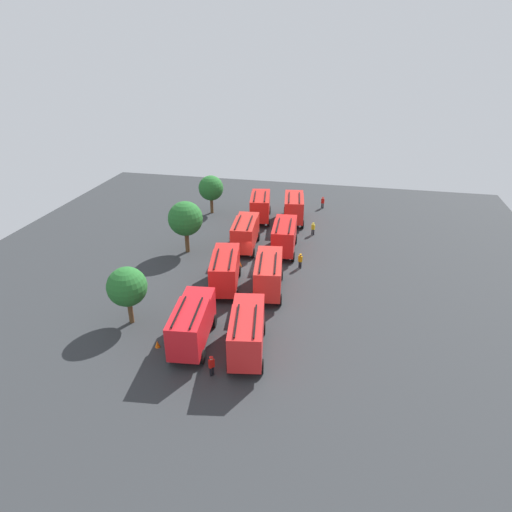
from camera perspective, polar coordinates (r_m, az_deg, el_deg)
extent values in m
plane|color=#2D3033|center=(48.81, 0.00, -1.48)|extent=(65.81, 65.81, 0.00)
cube|color=red|center=(37.10, -0.92, -7.43)|extent=(2.58, 2.83, 2.60)
cube|color=#8C9EAD|center=(37.81, -0.82, -6.16)|extent=(0.43, 2.11, 1.46)
cube|color=red|center=(34.15, -1.28, -10.46)|extent=(5.14, 3.25, 2.90)
cube|color=black|center=(33.29, -2.50, -8.25)|extent=(4.28, 0.83, 0.12)
cube|color=black|center=(33.21, -0.11, -8.32)|extent=(4.28, 0.83, 0.12)
cube|color=silver|center=(38.73, -0.80, -7.87)|extent=(0.59, 2.38, 0.28)
cylinder|color=black|center=(38.22, -2.70, -9.15)|extent=(1.14, 0.53, 1.10)
cylinder|color=black|center=(38.10, 0.94, -9.25)|extent=(1.14, 0.53, 1.10)
cylinder|color=black|center=(34.36, -3.45, -13.86)|extent=(1.14, 0.53, 1.10)
cylinder|color=black|center=(34.22, 0.68, -14.00)|extent=(1.14, 0.53, 1.10)
cube|color=red|center=(45.36, 1.79, -0.77)|extent=(2.52, 2.77, 2.60)
cube|color=#8C9EAD|center=(46.16, 1.85, 0.16)|extent=(0.36, 2.12, 1.46)
cube|color=red|center=(42.20, 1.56, -2.73)|extent=(5.09, 3.12, 2.90)
cube|color=black|center=(41.50, 0.64, -0.80)|extent=(4.30, 0.70, 0.12)
cube|color=black|center=(41.44, 2.53, -0.86)|extent=(4.30, 0.70, 0.12)
cube|color=silver|center=(46.95, 1.84, -1.36)|extent=(0.52, 2.38, 0.28)
cylinder|color=black|center=(46.32, 0.29, -2.32)|extent=(1.14, 0.49, 1.10)
cylinder|color=black|center=(46.23, 3.26, -2.42)|extent=(1.14, 0.49, 1.10)
cylinder|color=black|center=(42.08, -0.19, -5.49)|extent=(1.14, 0.49, 1.10)
cylinder|color=black|center=(41.99, 3.09, -5.61)|extent=(1.14, 0.49, 1.10)
cube|color=red|center=(53.84, 3.88, 3.66)|extent=(2.38, 2.66, 2.60)
cube|color=#8C9EAD|center=(54.69, 3.97, 4.38)|extent=(0.24, 2.13, 1.46)
cube|color=red|center=(50.56, 3.58, 2.32)|extent=(4.97, 2.85, 2.90)
cube|color=black|center=(50.00, 2.84, 4.01)|extent=(4.32, 0.44, 0.12)
cube|color=black|center=(49.91, 4.42, 3.92)|extent=(4.32, 0.44, 0.12)
cube|color=silver|center=(55.38, 3.94, 3.03)|extent=(0.38, 2.38, 0.28)
cylinder|color=black|center=(54.71, 2.59, 2.31)|extent=(1.12, 0.43, 1.10)
cylinder|color=black|center=(54.57, 5.10, 2.16)|extent=(1.12, 0.43, 1.10)
cylinder|color=black|center=(50.28, 2.06, 0.08)|extent=(1.12, 0.43, 1.10)
cylinder|color=black|center=(50.13, 4.78, -0.09)|extent=(1.12, 0.43, 1.10)
cube|color=red|center=(63.11, 4.91, 7.05)|extent=(2.51, 2.77, 2.60)
cube|color=#8C9EAD|center=(64.00, 4.92, 7.62)|extent=(0.36, 2.12, 1.46)
cube|color=red|center=(59.76, 4.90, 6.09)|extent=(5.09, 3.11, 2.90)
cube|color=black|center=(59.24, 4.29, 7.55)|extent=(4.30, 0.68, 0.12)
cube|color=black|center=(59.25, 5.63, 7.50)|extent=(4.30, 0.68, 0.12)
cube|color=silver|center=(64.62, 4.87, 6.43)|extent=(0.51, 2.38, 0.28)
cylinder|color=black|center=(63.81, 3.77, 5.83)|extent=(1.14, 0.49, 1.10)
cylinder|color=black|center=(63.84, 5.94, 5.75)|extent=(1.14, 0.49, 1.10)
cylinder|color=black|center=(59.24, 3.67, 4.19)|extent=(1.14, 0.49, 1.10)
cylinder|color=black|center=(59.26, 6.00, 4.11)|extent=(1.14, 0.49, 1.10)
cube|color=red|center=(38.36, -7.35, -6.43)|extent=(2.45, 2.72, 2.60)
cube|color=#8C9EAD|center=(39.06, -7.04, -5.23)|extent=(0.30, 2.12, 1.46)
cube|color=red|center=(35.47, -8.61, -9.24)|extent=(5.04, 2.99, 2.90)
cube|color=black|center=(34.76, -9.89, -7.03)|extent=(4.31, 0.58, 0.12)
cube|color=black|center=(34.43, -7.67, -7.20)|extent=(4.31, 0.58, 0.12)
cube|color=silver|center=(39.96, -6.88, -6.91)|extent=(0.45, 2.38, 0.28)
cylinder|color=black|center=(39.64, -8.87, -8.05)|extent=(1.13, 0.46, 1.10)
cylinder|color=black|center=(39.14, -5.43, -8.31)|extent=(1.13, 0.46, 1.10)
cylinder|color=black|center=(35.85, -10.80, -12.38)|extent=(1.13, 0.46, 1.10)
cylinder|color=black|center=(35.30, -6.97, -12.77)|extent=(1.13, 0.46, 1.10)
cube|color=red|center=(46.16, -3.73, -0.32)|extent=(2.63, 2.86, 2.60)
cube|color=#8C9EAD|center=(46.96, -3.63, 0.59)|extent=(0.47, 2.10, 1.46)
cube|color=red|center=(43.00, -4.12, -2.21)|extent=(5.18, 3.35, 2.90)
cube|color=black|center=(42.35, -5.11, -0.33)|extent=(4.27, 0.92, 0.12)
cube|color=black|center=(42.22, -3.25, -0.35)|extent=(4.27, 0.92, 0.12)
cube|color=silver|center=(47.74, -3.57, -0.91)|extent=(0.64, 2.37, 0.28)
cylinder|color=black|center=(47.16, -5.10, -1.88)|extent=(1.15, 0.55, 1.10)
cylinder|color=black|center=(46.96, -2.19, -1.92)|extent=(1.15, 0.55, 1.10)
cylinder|color=black|center=(42.93, -5.79, -4.94)|extent=(1.15, 0.55, 1.10)
cylinder|color=black|center=(42.70, -2.58, -5.00)|extent=(1.15, 0.55, 1.10)
cube|color=red|center=(54.58, -1.00, 4.04)|extent=(2.41, 2.68, 2.60)
cube|color=#8C9EAD|center=(55.43, -0.85, 4.74)|extent=(0.26, 2.12, 1.46)
cube|color=red|center=(51.33, -1.55, 2.74)|extent=(5.00, 2.91, 2.90)
cube|color=black|center=(50.83, -2.34, 4.40)|extent=(4.31, 0.49, 0.12)
cube|color=black|center=(50.63, -0.80, 4.33)|extent=(4.31, 0.49, 0.12)
cube|color=silver|center=(56.12, -0.82, 3.41)|extent=(0.41, 2.38, 0.28)
cylinder|color=black|center=(55.53, -2.19, 2.69)|extent=(1.13, 0.44, 1.10)
cylinder|color=black|center=(55.22, 0.27, 2.57)|extent=(1.13, 0.44, 1.10)
cylinder|color=black|center=(51.14, -3.05, 0.52)|extent=(1.13, 0.44, 1.10)
cylinder|color=black|center=(50.80, -0.39, 0.38)|extent=(1.13, 0.44, 1.10)
cube|color=red|center=(63.39, 0.64, 7.23)|extent=(2.57, 2.82, 2.60)
cube|color=#8C9EAD|center=(64.29, 0.68, 7.80)|extent=(0.42, 2.11, 1.46)
cube|color=red|center=(60.04, 0.51, 6.29)|extent=(5.14, 3.23, 2.90)
cube|color=black|center=(59.56, -0.15, 7.72)|extent=(4.28, 0.80, 0.12)
cube|color=black|center=(59.50, 1.18, 7.70)|extent=(4.28, 0.80, 0.12)
cube|color=silver|center=(64.90, 0.68, 6.61)|extent=(0.57, 2.38, 0.28)
cylinder|color=black|center=(64.15, -0.43, 6.00)|extent=(1.14, 0.52, 1.10)
cylinder|color=black|center=(64.06, 1.72, 5.96)|extent=(1.14, 0.52, 1.10)
cylinder|color=black|center=(59.58, -0.71, 4.38)|extent=(1.14, 0.52, 1.10)
cylinder|color=black|center=(59.49, 1.61, 4.33)|extent=(1.14, 0.52, 1.10)
cylinder|color=black|center=(67.18, 0.57, 6.78)|extent=(0.16, 0.16, 0.75)
cylinder|color=black|center=(67.05, 0.43, 6.74)|extent=(0.16, 0.16, 0.75)
cube|color=gold|center=(66.89, 0.50, 7.32)|extent=(0.48, 0.44, 0.65)
sphere|color=brown|center=(66.75, 0.50, 7.67)|extent=(0.21, 0.21, 0.21)
cylinder|color=gold|center=(66.72, 0.50, 7.74)|extent=(0.26, 0.26, 0.06)
cylinder|color=black|center=(66.97, 8.46, 6.44)|extent=(0.16, 0.16, 0.78)
cylinder|color=black|center=(66.90, 8.63, 6.41)|extent=(0.16, 0.16, 0.78)
cube|color=#B7140F|center=(66.70, 8.59, 7.02)|extent=(0.35, 0.47, 0.68)
sphere|color=tan|center=(66.55, 8.62, 7.38)|extent=(0.22, 0.22, 0.22)
cylinder|color=#B7140F|center=(66.52, 8.62, 7.46)|extent=(0.28, 0.28, 0.07)
cylinder|color=black|center=(34.25, -5.54, -14.45)|extent=(0.16, 0.16, 0.78)
cylinder|color=black|center=(34.17, -5.85, -14.58)|extent=(0.16, 0.16, 0.78)
cube|color=#B7140F|center=(33.75, -5.75, -13.58)|extent=(0.48, 0.46, 0.68)
sphere|color=beige|center=(33.46, -5.79, -12.99)|extent=(0.22, 0.22, 0.22)
cylinder|color=#B7140F|center=(33.41, -5.79, -12.87)|extent=(0.27, 0.27, 0.07)
cylinder|color=black|center=(48.82, 5.59, -1.09)|extent=(0.16, 0.16, 0.78)
cylinder|color=black|center=(48.71, 5.79, -1.16)|extent=(0.16, 0.16, 0.78)
cube|color=orange|center=(48.44, 5.72, -0.36)|extent=(0.41, 0.48, 0.68)
sphere|color=brown|center=(48.24, 5.75, 0.11)|extent=(0.22, 0.22, 0.22)
cylinder|color=orange|center=(48.20, 5.75, 0.21)|extent=(0.27, 0.27, 0.07)
cylinder|color=black|center=(57.31, 7.43, 3.06)|extent=(0.16, 0.16, 0.75)
cylinder|color=black|center=(57.35, 7.23, 3.08)|extent=(0.16, 0.16, 0.75)
cube|color=gold|center=(57.07, 7.37, 3.72)|extent=(0.29, 0.45, 0.65)
sphere|color=beige|center=(56.91, 7.39, 4.12)|extent=(0.21, 0.21, 0.21)
cylinder|color=gold|center=(56.87, 7.40, 4.19)|extent=(0.26, 0.26, 0.06)
cylinder|color=brown|center=(40.72, -15.83, -6.92)|extent=(0.43, 0.43, 2.16)
sphere|color=#236628|center=(39.43, -16.27, -3.80)|extent=(3.45, 3.45, 3.45)
cylinder|color=brown|center=(52.55, -8.85, 1.80)|extent=(0.50, 0.50, 2.49)
sphere|color=#236628|center=(51.43, -9.07, 4.79)|extent=(3.99, 3.99, 3.99)
cylinder|color=brown|center=(64.49, -5.71, 6.50)|extent=(0.44, 0.44, 2.20)
sphere|color=#236628|center=(63.67, -5.82, 8.70)|extent=(3.52, 3.52, 3.52)
cone|color=#F2600C|center=(48.92, -2.09, -1.01)|extent=(0.44, 0.44, 0.62)
cone|color=#F2600C|center=(37.60, -12.57, -11.00)|extent=(0.42, 0.42, 0.60)
cone|color=#F2600C|center=(39.86, -1.15, -7.83)|extent=(0.49, 0.49, 0.69)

